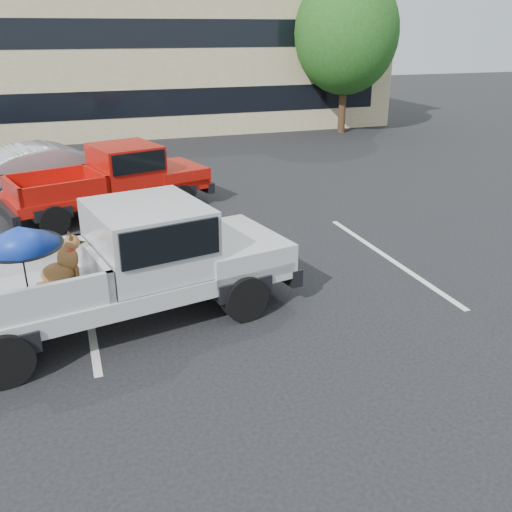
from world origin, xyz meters
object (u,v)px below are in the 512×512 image
object	(u,v)px
silver_pickup	(136,258)
red_pickup	(121,176)
tree_right	(346,33)
silver_sedan	(55,171)
tree_back	(226,28)

from	to	relation	value
silver_pickup	red_pickup	xyz separation A→B (m)	(0.46, 6.05, -0.13)
tree_right	silver_sedan	size ratio (longest dim) A/B	1.49
silver_pickup	red_pickup	bearing A→B (deg)	74.16
tree_back	silver_sedan	distance (m)	18.05
red_pickup	silver_sedan	world-z (taller)	red_pickup
red_pickup	silver_sedan	xyz separation A→B (m)	(-1.58, 1.89, -0.18)
silver_pickup	red_pickup	size ratio (longest dim) A/B	1.10
silver_sedan	tree_back	bearing A→B (deg)	-47.61
tree_back	red_pickup	distance (m)	18.92
tree_back	silver_sedan	xyz separation A→B (m)	(-9.33, -15.01, -3.66)
tree_right	silver_sedan	world-z (taller)	tree_right
silver_pickup	tree_back	bearing A→B (deg)	58.79
silver_pickup	red_pickup	distance (m)	6.07
tree_right	silver_pickup	world-z (taller)	tree_right
red_pickup	silver_sedan	size ratio (longest dim) A/B	1.19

